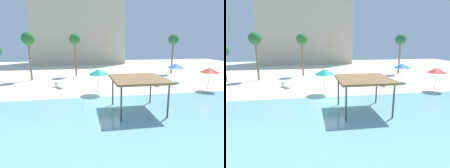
{
  "view_description": "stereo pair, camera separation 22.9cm",
  "coord_description": "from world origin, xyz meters",
  "views": [
    {
      "loc": [
        -2.6,
        -17.17,
        5.84
      ],
      "look_at": [
        0.6,
        2.0,
        1.3
      ],
      "focal_mm": 29.3,
      "sensor_mm": 36.0,
      "label": 1
    },
    {
      "loc": [
        -2.37,
        -17.2,
        5.84
      ],
      "look_at": [
        0.6,
        2.0,
        1.3
      ],
      "focal_mm": 29.3,
      "sensor_mm": 36.0,
      "label": 2
    }
  ],
  "objects": [
    {
      "name": "beach_umbrella_blue_3",
      "position": [
        10.93,
        7.5,
        2.39
      ],
      "size": [
        2.36,
        2.36,
        2.72
      ],
      "color": "silver",
      "rests_on": "ground"
    },
    {
      "name": "lounge_chair_0",
      "position": [
        7.23,
        5.89,
        0.33
      ],
      "size": [
        0.72,
        1.93,
        0.74
      ],
      "rotation": [
        0.0,
        0.0,
        -1.51
      ],
      "color": "white",
      "rests_on": "ground"
    },
    {
      "name": "ground_plane",
      "position": [
        0.0,
        0.0,
        0.0
      ],
      "size": [
        80.0,
        80.0,
        0.0
      ],
      "primitive_type": "plane",
      "color": "beige"
    },
    {
      "name": "lagoon_water",
      "position": [
        0.0,
        -5.25,
        0.02
      ],
      "size": [
        44.0,
        13.5,
        0.04
      ],
      "primitive_type": "cube",
      "color": "#7AB7C1",
      "rests_on": "ground"
    },
    {
      "name": "lounge_chair_2",
      "position": [
        -5.6,
        6.59,
        0.33
      ],
      "size": [
        1.53,
        1.92,
        0.74
      ],
      "rotation": [
        0.0,
        0.0,
        -1.0
      ],
      "color": "white",
      "rests_on": "ground"
    },
    {
      "name": "beach_umbrella_red_1",
      "position": [
        12.41,
        2.11,
        2.52
      ],
      "size": [
        2.13,
        2.13,
        2.81
      ],
      "color": "silver",
      "rests_on": "ground"
    },
    {
      "name": "shade_pavilion",
      "position": [
        2.0,
        -2.92,
        2.72
      ],
      "size": [
        4.38,
        4.38,
        2.9
      ],
      "color": "#42474C",
      "rests_on": "ground"
    },
    {
      "name": "palm_tree_1",
      "position": [
        -3.58,
        14.99,
        6.02
      ],
      "size": [
        1.9,
        1.9,
        7.18
      ],
      "color": "brown",
      "rests_on": "ground"
    },
    {
      "name": "palm_tree_0",
      "position": [
        -10.25,
        12.12,
        6.06
      ],
      "size": [
        1.9,
        1.9,
        7.22
      ],
      "color": "brown",
      "rests_on": "ground"
    },
    {
      "name": "lounge_chair_1",
      "position": [
        5.64,
        7.39,
        0.33
      ],
      "size": [
        1.19,
        1.99,
        0.74
      ],
      "rotation": [
        0.0,
        0.0,
        -1.23
      ],
      "color": "white",
      "rests_on": "ground"
    },
    {
      "name": "beach_umbrella_teal_0",
      "position": [
        -0.81,
        2.78,
        2.56
      ],
      "size": [
        2.17,
        2.17,
        2.86
      ],
      "color": "silver",
      "rests_on": "ground"
    },
    {
      "name": "palm_tree_3",
      "position": [
        14.1,
        14.77,
        5.98
      ],
      "size": [
        1.9,
        1.9,
        7.14
      ],
      "color": "brown",
      "rests_on": "ground"
    },
    {
      "name": "hotel_block_0",
      "position": [
        -3.01,
        34.7,
        9.16
      ],
      "size": [
        23.43,
        9.79,
        18.32
      ],
      "primitive_type": "cube",
      "color": "beige",
      "rests_on": "ground"
    }
  ]
}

